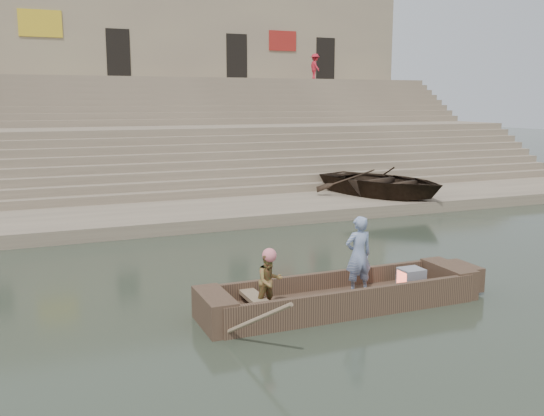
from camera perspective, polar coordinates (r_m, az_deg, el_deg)
ground at (r=14.13m, az=9.96°, el=-6.40°), size 120.00×120.00×0.00m
lower_landing at (r=21.08m, az=-1.72°, el=-0.21°), size 32.00×4.00×0.40m
mid_landing at (r=28.00m, az=-7.20°, el=4.76°), size 32.00×3.00×2.80m
upper_landing at (r=34.71m, az=-10.34°, el=7.68°), size 32.00×3.00×5.20m
ghat_steps at (r=29.59m, az=-8.10°, el=5.80°), size 32.00×11.00×5.20m
building_wall at (r=38.63m, az=-11.78°, el=12.32°), size 32.00×5.07×11.20m
main_rowboat at (r=11.94m, az=6.51°, el=-8.86°), size 5.00×1.30×0.22m
rowboat_trim at (r=11.97m, az=7.44°, el=-7.84°), size 6.04×2.63×1.76m
standing_man at (r=11.98m, az=8.15°, el=-4.41°), size 0.57×0.37×1.55m
rowing_man at (r=10.98m, az=-0.25°, el=-6.92°), size 0.57×0.47×1.09m
television at (r=12.67m, az=12.95°, el=-6.46°), size 0.46×0.42×0.40m
beached_rowboat at (r=23.30m, az=10.33°, el=2.45°), size 5.27×6.13×1.07m
pedestrian at (r=37.50m, az=4.08°, el=13.15°), size 0.64×1.04×1.55m
cloth_bundles at (r=23.62m, az=10.71°, el=1.55°), size 1.69×0.51×0.26m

